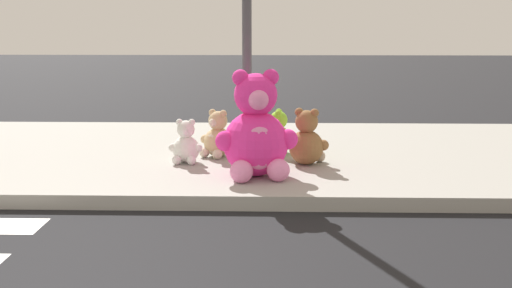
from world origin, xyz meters
TOP-DOWN VIEW (x-y plane):
  - sidewalk at (0.00, 5.20)m, footprint 28.00×4.40m
  - sign_pole at (1.00, 4.40)m, footprint 0.56×0.11m
  - plush_pink_large at (1.12, 3.81)m, footprint 0.89×0.81m
  - plush_white at (0.27, 4.45)m, footprint 0.41×0.36m
  - plush_tan at (0.61, 4.80)m, footprint 0.41×0.43m
  - plush_brown at (1.70, 4.42)m, footprint 0.49×0.48m
  - plush_lime at (1.36, 5.02)m, footprint 0.38×0.44m

SIDE VIEW (x-z plane):
  - sidewalk at x=0.00m, z-range 0.00..0.15m
  - plush_white at x=0.27m, z-range 0.10..0.62m
  - plush_lime at x=1.36m, z-range 0.09..0.66m
  - plush_tan at x=0.61m, z-range 0.09..0.68m
  - plush_brown at x=1.70m, z-range 0.08..0.75m
  - plush_pink_large at x=1.12m, z-range 0.03..1.20m
  - sign_pole at x=1.00m, z-range 0.25..3.45m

